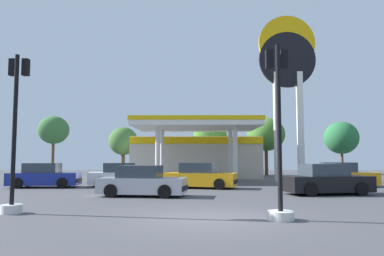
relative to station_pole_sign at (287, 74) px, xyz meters
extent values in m
plane|color=#47474C|center=(-6.75, -17.33, -8.32)|extent=(90.00, 90.00, 0.00)
cube|color=beige|center=(-7.10, 7.31, -6.48)|extent=(11.65, 6.93, 3.69)
cube|color=#EAB70C|center=(-7.10, 3.79, -4.99)|extent=(11.65, 0.12, 0.60)
cube|color=white|center=(-7.10, 0.20, -4.07)|extent=(9.36, 6.69, 0.35)
cube|color=#EAB70C|center=(-7.10, 0.20, -3.74)|extent=(9.46, 6.79, 0.30)
cylinder|color=silver|center=(-9.91, -1.64, -6.28)|extent=(0.32, 0.32, 4.08)
cylinder|color=silver|center=(-4.29, -1.64, -6.28)|extent=(0.32, 0.32, 4.08)
cylinder|color=silver|center=(-9.91, 2.04, -6.28)|extent=(0.32, 0.32, 4.08)
cylinder|color=silver|center=(-4.29, 2.04, -6.28)|extent=(0.32, 0.32, 4.08)
cube|color=#4C4C51|center=(-7.10, 0.20, -7.77)|extent=(0.90, 0.60, 1.10)
cube|color=white|center=(-0.90, -0.01, -4.10)|extent=(0.40, 0.56, 8.46)
cube|color=white|center=(0.90, -0.01, -4.10)|extent=(0.40, 0.56, 8.46)
cylinder|color=black|center=(0.00, -0.01, 1.12)|extent=(4.39, 0.22, 4.39)
cylinder|color=#F2B20C|center=(0.00, 0.01, 2.44)|extent=(4.39, 0.22, 4.39)
cube|color=white|center=(0.00, 0.05, 1.78)|extent=(4.04, 0.08, 0.79)
cylinder|color=black|center=(0.44, -8.87, -8.01)|extent=(0.67, 0.33, 0.64)
cylinder|color=black|center=(0.75, -10.55, -8.01)|extent=(0.67, 0.33, 0.64)
cylinder|color=black|center=(-2.11, -9.33, -8.01)|extent=(0.67, 0.33, 0.64)
cylinder|color=black|center=(-1.81, -11.02, -8.01)|extent=(0.67, 0.33, 0.64)
cube|color=black|center=(-0.68, -9.94, -7.80)|extent=(4.43, 2.48, 0.76)
cube|color=#2D3842|center=(-0.83, -9.97, -7.14)|extent=(2.24, 1.89, 0.64)
cube|color=black|center=(1.34, -9.57, -7.91)|extent=(0.42, 1.66, 0.24)
cylinder|color=black|center=(-10.78, -3.46, -8.01)|extent=(0.65, 0.31, 0.63)
cylinder|color=black|center=(-10.51, -5.12, -8.01)|extent=(0.65, 0.31, 0.63)
cylinder|color=black|center=(-13.29, -3.86, -8.01)|extent=(0.65, 0.31, 0.63)
cylinder|color=black|center=(-13.03, -5.52, -8.01)|extent=(0.65, 0.31, 0.63)
cube|color=silver|center=(-11.90, -4.49, -7.81)|extent=(4.33, 2.35, 0.74)
cube|color=#2D3842|center=(-12.05, -4.51, -7.16)|extent=(2.17, 1.82, 0.63)
cube|color=black|center=(-9.91, -4.17, -7.91)|extent=(0.38, 1.63, 0.23)
cylinder|color=black|center=(3.48, -4.12, -8.00)|extent=(0.67, 0.33, 0.64)
cylinder|color=black|center=(3.18, -5.82, -8.00)|extent=(0.67, 0.33, 0.64)
cylinder|color=black|center=(0.90, -3.67, -8.00)|extent=(0.67, 0.33, 0.64)
cylinder|color=black|center=(0.60, -5.37, -8.00)|extent=(0.67, 0.33, 0.64)
cube|color=orange|center=(2.04, -4.75, -7.79)|extent=(4.46, 2.47, 0.76)
cube|color=#2D3842|center=(1.89, -4.72, -7.13)|extent=(2.25, 1.89, 0.64)
cube|color=black|center=(4.08, -5.11, -7.90)|extent=(0.41, 1.68, 0.24)
cylinder|color=black|center=(-8.29, -10.28, -8.02)|extent=(0.63, 0.29, 0.61)
cylinder|color=black|center=(-8.52, -11.91, -8.02)|extent=(0.63, 0.29, 0.61)
cylinder|color=black|center=(-10.75, -9.94, -8.02)|extent=(0.63, 0.29, 0.61)
cylinder|color=black|center=(-10.98, -11.56, -8.02)|extent=(0.63, 0.29, 0.61)
cube|color=#B2B2BA|center=(-9.63, -10.92, -7.82)|extent=(4.20, 2.22, 0.73)
cube|color=#2D3842|center=(-9.78, -10.90, -7.19)|extent=(2.10, 1.74, 0.61)
cube|color=black|center=(-7.69, -11.20, -7.92)|extent=(0.33, 1.60, 0.23)
cylinder|color=black|center=(-15.22, -4.66, -8.01)|extent=(0.65, 0.27, 0.63)
cylinder|color=black|center=(-15.07, -6.35, -8.01)|extent=(0.65, 0.27, 0.63)
cylinder|color=black|center=(-17.77, -4.90, -8.01)|extent=(0.65, 0.27, 0.63)
cylinder|color=black|center=(-17.62, -6.58, -8.01)|extent=(0.65, 0.27, 0.63)
cube|color=navy|center=(-16.42, -5.62, -7.80)|extent=(4.27, 2.10, 0.75)
cube|color=#2D3842|center=(-16.57, -5.64, -7.15)|extent=(2.10, 1.71, 0.63)
cube|color=black|center=(-14.40, -5.44, -7.91)|extent=(0.27, 1.65, 0.24)
cylinder|color=black|center=(-5.37, -5.65, -8.01)|extent=(0.67, 0.37, 0.64)
cylinder|color=black|center=(-5.81, -7.30, -8.01)|extent=(0.67, 0.37, 0.64)
cylinder|color=black|center=(-7.88, -4.99, -8.01)|extent=(0.67, 0.37, 0.64)
cylinder|color=black|center=(-8.32, -6.64, -8.01)|extent=(0.67, 0.37, 0.64)
cube|color=orange|center=(-6.84, -6.14, -7.80)|extent=(4.49, 2.76, 0.76)
cube|color=#2D3842|center=(-6.99, -6.11, -7.14)|extent=(2.32, 2.01, 0.64)
cube|color=black|center=(-4.86, -6.67, -7.91)|extent=(0.54, 1.64, 0.24)
cylinder|color=silver|center=(-13.07, -16.41, -8.18)|extent=(0.66, 0.66, 0.29)
cylinder|color=black|center=(-13.07, -16.41, -5.58)|extent=(0.14, 0.14, 4.92)
cube|color=black|center=(-13.29, -16.25, -3.51)|extent=(0.21, 0.20, 0.57)
sphere|color=red|center=(-13.29, -16.13, -3.33)|extent=(0.15, 0.15, 0.15)
sphere|color=#D89E0C|center=(-13.29, -16.13, -3.51)|extent=(0.15, 0.15, 0.15)
sphere|color=green|center=(-13.29, -16.13, -3.69)|extent=(0.15, 0.15, 0.15)
cube|color=black|center=(-12.85, -16.25, -3.51)|extent=(0.21, 0.20, 0.57)
sphere|color=red|center=(-12.85, -16.13, -3.33)|extent=(0.15, 0.15, 0.15)
sphere|color=#D89E0C|center=(-12.85, -16.13, -3.51)|extent=(0.15, 0.15, 0.15)
sphere|color=green|center=(-12.85, -16.13, -3.69)|extent=(0.15, 0.15, 0.15)
cylinder|color=silver|center=(-4.71, -17.61, -8.19)|extent=(0.76, 0.76, 0.26)
cylinder|color=black|center=(-4.71, -17.61, -5.63)|extent=(0.14, 0.14, 4.87)
cube|color=black|center=(-4.93, -17.45, -3.58)|extent=(0.21, 0.20, 0.57)
sphere|color=red|center=(-4.93, -17.32, -3.40)|extent=(0.15, 0.15, 0.15)
sphere|color=#D89E0C|center=(-4.93, -17.32, -3.58)|extent=(0.15, 0.15, 0.15)
sphere|color=green|center=(-4.93, -17.32, -3.76)|extent=(0.15, 0.15, 0.15)
cube|color=black|center=(-4.49, -17.45, -3.58)|extent=(0.21, 0.20, 0.57)
sphere|color=red|center=(-4.49, -17.32, -3.40)|extent=(0.15, 0.15, 0.15)
sphere|color=#D89E0C|center=(-4.49, -17.32, -3.58)|extent=(0.15, 0.15, 0.15)
sphere|color=green|center=(-4.49, -17.32, -3.76)|extent=(0.15, 0.15, 0.15)
cylinder|color=brown|center=(-23.51, 13.91, -6.46)|extent=(0.33, 0.33, 3.73)
ellipsoid|color=#396E38|center=(-23.51, 13.91, -3.29)|extent=(3.48, 3.48, 3.20)
cylinder|color=brown|center=(-14.90, 11.13, -7.09)|extent=(0.39, 0.39, 2.47)
ellipsoid|color=#406C32|center=(-14.90, 11.13, -4.70)|extent=(3.08, 3.08, 2.98)
cylinder|color=brown|center=(-5.60, 11.21, -6.98)|extent=(0.40, 0.40, 2.70)
ellipsoid|color=#3E6E2A|center=(-5.60, 11.21, -4.28)|extent=(3.61, 3.61, 3.90)
cylinder|color=brown|center=(0.35, 11.07, -6.91)|extent=(0.37, 0.37, 2.83)
ellipsoid|color=#43772E|center=(0.35, 11.07, -3.98)|extent=(4.03, 4.03, 3.56)
cylinder|color=brown|center=(9.23, 13.31, -6.99)|extent=(0.29, 0.29, 2.67)
ellipsoid|color=#276B3A|center=(9.23, 13.31, -4.24)|extent=(3.76, 3.76, 3.63)
camera|label=1|loc=(-7.14, -28.42, -6.56)|focal=34.69mm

